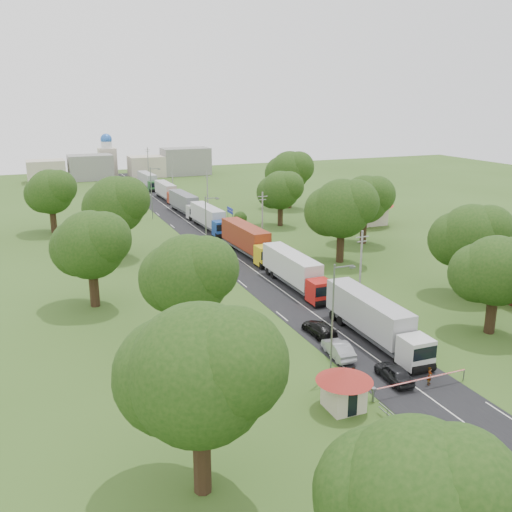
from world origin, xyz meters
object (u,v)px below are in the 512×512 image
car_lane_mid (338,349)px  truck_0 (374,319)px  guard_booth (344,383)px  boom_barrier (407,384)px  pedestrian_near (430,376)px  info_sign (230,214)px  car_lane_front (394,373)px

car_lane_mid → truck_0: bearing=-152.8°
guard_booth → car_lane_mid: 9.13m
boom_barrier → pedestrian_near: pedestrian_near is taller
info_sign → car_lane_front: bearing=-96.1°
car_lane_front → car_lane_mid: 6.14m
boom_barrier → guard_booth: guard_booth is taller
info_sign → pedestrian_near: bearing=-93.7°
truck_0 → car_lane_front: bearing=-111.4°
info_sign → car_lane_front: info_sign is taller
truck_0 → car_lane_front: truck_0 is taller
boom_barrier → info_sign: info_sign is taller
car_lane_front → pedestrian_near: size_ratio=2.78×
car_lane_mid → info_sign: bearing=-92.9°
guard_booth → pedestrian_near: guard_booth is taller
guard_booth → info_sign: bearing=78.3°
truck_0 → info_sign: bearing=86.4°
guard_booth → truck_0: size_ratio=0.29×
info_sign → car_lane_mid: info_sign is taller
pedestrian_near → boom_barrier: bearing=156.9°
pedestrian_near → car_lane_mid: bearing=86.4°
info_sign → boom_barrier: bearing=-96.2°
guard_booth → pedestrian_near: (8.53, 0.50, -1.39)m
truck_0 → boom_barrier: bearing=-108.9°
truck_0 → car_lane_front: size_ratio=3.53×
car_lane_front → car_lane_mid: (-2.00, 5.80, 0.02)m
guard_booth → car_lane_front: 6.72m
guard_booth → car_lane_front: size_ratio=1.02×
car_lane_front → guard_booth: bearing=23.5°
info_sign → car_lane_front: 58.20m
info_sign → pedestrian_near: size_ratio=2.64×
boom_barrier → car_lane_front: bearing=80.7°
guard_booth → pedestrian_near: size_ratio=2.83×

